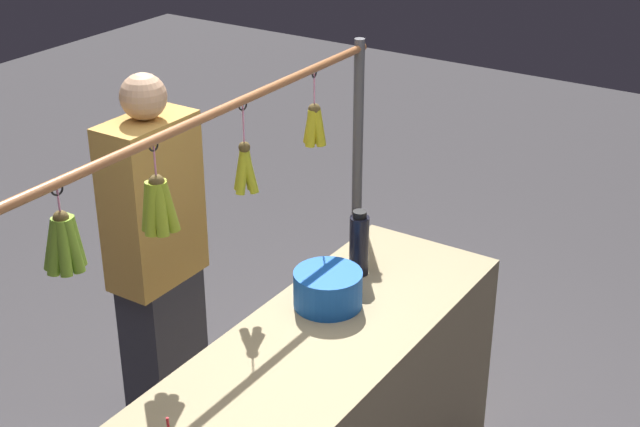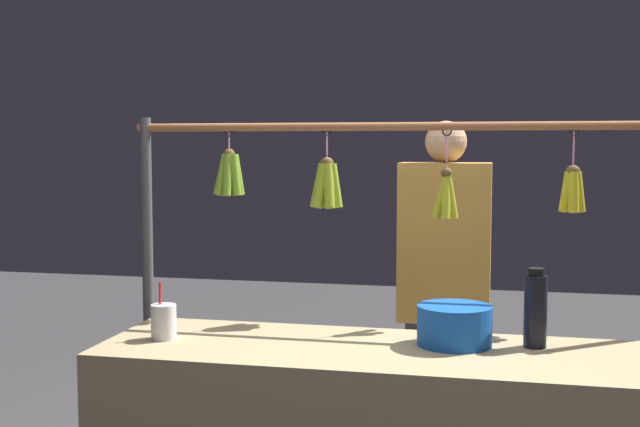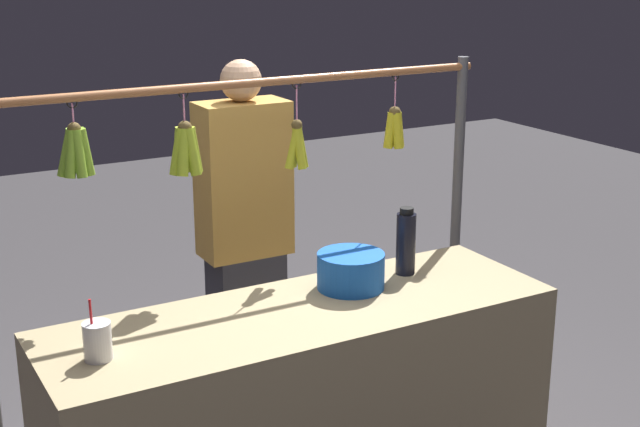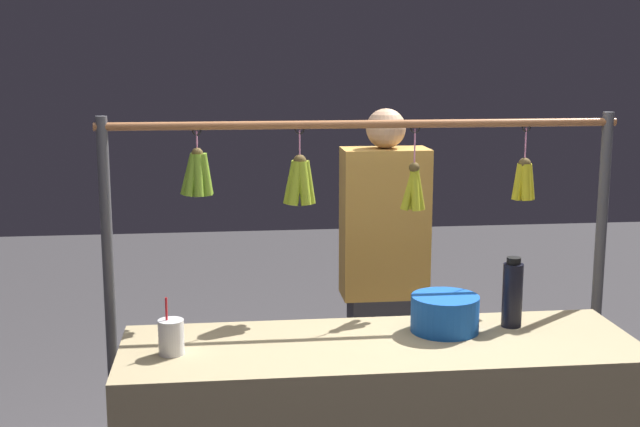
# 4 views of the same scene
# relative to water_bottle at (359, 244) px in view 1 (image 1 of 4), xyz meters

# --- Properties ---
(display_rack) EXTENTS (2.04, 0.13, 1.63)m
(display_rack) POSITION_rel_water_bottle_xyz_m (0.57, -0.29, 0.17)
(display_rack) COLOR #4C4C51
(display_rack) RESTS_ON ground
(water_bottle) EXTENTS (0.08, 0.08, 0.27)m
(water_bottle) POSITION_rel_water_bottle_xyz_m (0.00, 0.00, 0.00)
(water_bottle) COLOR black
(water_bottle) RESTS_ON market_counter
(blue_bucket) EXTENTS (0.25, 0.25, 0.13)m
(blue_bucket) POSITION_rel_water_bottle_xyz_m (0.26, 0.03, -0.06)
(blue_bucket) COLOR blue
(blue_bucket) RESTS_ON market_counter
(vendor_person) EXTENTS (0.38, 0.21, 1.62)m
(vendor_person) POSITION_rel_water_bottle_xyz_m (0.35, -0.72, -0.17)
(vendor_person) COLOR #2D2D38
(vendor_person) RESTS_ON ground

